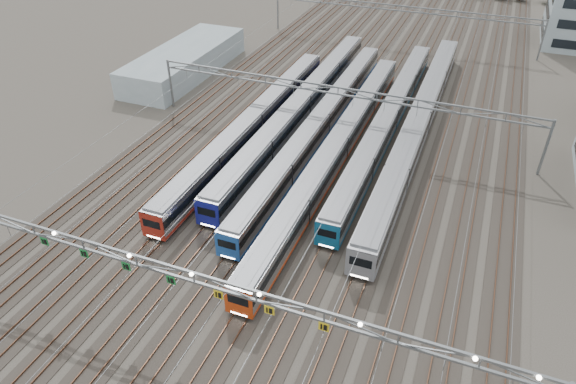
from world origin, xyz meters
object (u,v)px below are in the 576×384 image
at_px(train_c, 320,123).
at_px(gantry_far, 401,13).
at_px(gantry_mid, 338,97).
at_px(west_shed, 185,61).
at_px(train_e, 388,119).
at_px(train_a, 253,124).
at_px(train_d, 338,147).
at_px(gantry_near, 193,280).
at_px(train_f, 419,122).
at_px(train_b, 301,106).

xyz_separation_m(train_c, gantry_far, (2.25, 45.55, 4.32)).
bearing_deg(gantry_mid, west_shed, 158.31).
bearing_deg(gantry_far, train_e, -80.60).
distance_m(train_a, train_d, 13.63).
relative_size(train_c, gantry_mid, 1.06).
relative_size(gantry_near, gantry_far, 1.00).
height_order(train_c, train_e, train_e).
bearing_deg(train_d, west_shed, 150.92).
relative_size(train_a, gantry_far, 0.92).
bearing_deg(gantry_near, train_f, 75.89).
bearing_deg(train_d, train_c, 126.78).
bearing_deg(gantry_near, train_d, 86.08).
bearing_deg(train_e, gantry_near, -98.71).
xyz_separation_m(train_c, train_d, (4.50, -6.02, 0.04)).
height_order(train_d, train_f, train_f).
bearing_deg(train_f, train_b, -175.95).
bearing_deg(train_c, train_d, -53.22).
height_order(train_d, train_e, train_d).
bearing_deg(gantry_far, train_c, -92.83).
bearing_deg(gantry_mid, gantry_far, 90.00).
height_order(gantry_near, gantry_far, gantry_near).
relative_size(train_c, west_shed, 2.00).
xyz_separation_m(gantry_mid, gantry_far, (0.00, 45.00, 0.00)).
bearing_deg(train_d, gantry_mid, 108.90).
bearing_deg(train_e, train_a, -153.62).
bearing_deg(train_c, gantry_mid, 13.76).
bearing_deg(train_a, gantry_mid, 22.67).
distance_m(train_c, gantry_near, 39.95).
distance_m(train_c, train_e, 10.19).
distance_m(gantry_far, west_shed, 46.34).
height_order(train_d, gantry_near, gantry_near).
relative_size(train_d, gantry_near, 1.08).
xyz_separation_m(train_b, gantry_mid, (6.75, -3.54, 4.16)).
relative_size(train_e, train_f, 0.88).
bearing_deg(train_f, gantry_near, -104.11).
relative_size(train_b, train_e, 1.03).
relative_size(train_d, train_e, 1.04).
xyz_separation_m(train_e, gantry_mid, (-6.75, -4.23, 4.30)).
distance_m(train_b, gantry_far, 42.22).
height_order(train_b, train_c, train_b).
height_order(train_a, west_shed, west_shed).
distance_m(train_c, west_shed, 34.33).
distance_m(train_b, gantry_near, 44.43).
bearing_deg(train_e, west_shed, 167.23).
bearing_deg(train_d, train_e, 67.38).
bearing_deg(west_shed, train_e, -12.77).
xyz_separation_m(train_c, gantry_near, (2.20, -39.57, 5.02)).
distance_m(train_d, gantry_near, 33.99).
relative_size(train_a, west_shed, 1.73).
bearing_deg(train_b, train_e, 2.94).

